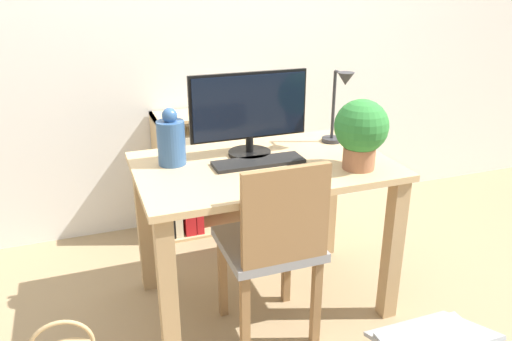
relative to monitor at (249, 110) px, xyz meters
The scene contains 10 objects.
ground_plane 0.96m from the monitor, 80.63° to the right, with size 10.00×10.00×0.00m, color #997F5B.
wall_back 0.95m from the monitor, 88.60° to the left, with size 8.00×0.05×2.60m.
desk 0.38m from the monitor, 80.63° to the right, with size 1.14×0.73×0.73m.
monitor is the anchor object (origin of this frame).
keyboard 0.24m from the monitor, 91.30° to the right, with size 0.41×0.13×0.02m.
vase 0.38m from the monitor, behind, with size 0.12×0.12×0.26m.
desk_lamp 0.46m from the monitor, ahead, with size 0.10×0.19×0.37m.
potted_plant 0.51m from the monitor, 40.39° to the right, with size 0.23×0.23×0.31m.
chair 0.62m from the monitor, 95.07° to the right, with size 0.40×0.40×0.86m.
bookshelf 0.94m from the monitor, 97.26° to the left, with size 0.76×0.28×0.76m.
Camera 1 is at (-0.75, -1.96, 1.53)m, focal length 35.00 mm.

